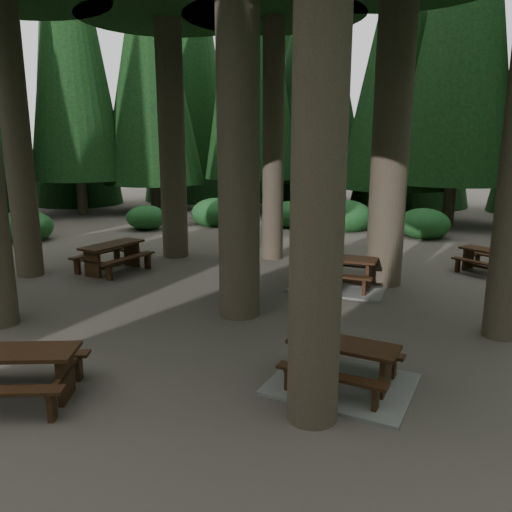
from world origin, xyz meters
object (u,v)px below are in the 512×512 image
Objects in this scene: picnic_table_c at (340,277)px; picnic_table_e at (15,367)px; picnic_table_b at (113,253)px; picnic_table_d at (490,258)px; picnic_table_a at (342,372)px.

picnic_table_c is 7.80m from picnic_table_e.
picnic_table_b reaches higher than picnic_table_d.
picnic_table_c reaches higher than picnic_table_e.
picnic_table_d is (2.80, 3.54, 0.18)m from picnic_table_c.
picnic_table_b is 6.29m from picnic_table_c.
picnic_table_a is 1.15× the size of picnic_table_b.
picnic_table_a is 1.20× the size of picnic_table_d.
picnic_table_c reaches higher than picnic_table_a.
picnic_table_c is 1.42× the size of picnic_table_d.
picnic_table_e is (-4.06, -11.23, 0.04)m from picnic_table_d.
picnic_table_b is (-8.19, 2.52, 0.30)m from picnic_table_a.
picnic_table_c is at bearing 43.61° from picnic_table_e.
picnic_table_a is at bearing -111.42° from picnic_table_b.
picnic_table_b reaches higher than picnic_table_e.
picnic_table_e is at bearing -147.61° from picnic_table_a.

